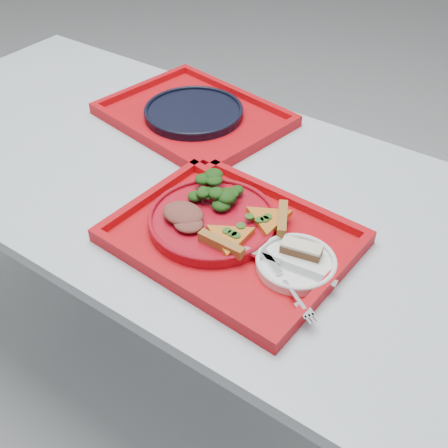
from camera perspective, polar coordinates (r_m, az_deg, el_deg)
The scene contains 14 objects.
ground at distance 1.88m, azimuth -4.90°, elevation -13.11°, with size 10.00×10.00×0.00m, color #999CA1.
table at distance 1.40m, azimuth -6.43°, elevation 3.70°, with size 1.60×0.80×0.75m.
tray_main at distance 1.12m, azimuth 0.80°, elevation -1.62°, with size 0.45×0.35×0.01m, color #B50911.
tray_far at distance 1.52m, azimuth -3.07°, elevation 10.73°, with size 0.45×0.35×0.01m, color #B50911.
dinner_plate at distance 1.14m, azimuth -1.18°, elevation 0.28°, with size 0.26×0.26×0.02m, color #A00A19.
side_plate at distance 1.06m, azimuth 7.31°, elevation -4.10°, with size 0.15×0.15×0.01m, color white.
navy_plate at distance 1.51m, azimuth -3.09°, elevation 11.19°, with size 0.26×0.26×0.02m, color black.
pizza_slice_a at distance 1.08m, azimuth 0.57°, elevation -1.25°, with size 0.11×0.10×0.02m, color orange, non-canonical shape.
pizza_slice_b at distance 1.12m, azimuth 4.55°, elevation 0.67°, with size 0.11×0.09×0.02m, color orange, non-canonical shape.
salad_heap at distance 1.17m, azimuth -0.94°, elevation 3.67°, with size 0.09×0.08×0.05m, color black.
meat_portion at distance 1.13m, azimuth -4.18°, elevation 1.07°, with size 0.09×0.07×0.03m, color brown.
dessert_bar at distance 1.06m, azimuth 7.87°, elevation -2.52°, with size 0.08×0.05×0.02m.
knife at distance 1.04m, azimuth 6.60°, elevation -4.25°, with size 0.18×0.02×0.01m, color silver.
fork at distance 1.01m, azimuth 6.09°, elevation -5.64°, with size 0.18×0.02×0.01m, color silver.
Camera 1 is at (0.77, -0.82, 1.50)m, focal length 45.00 mm.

